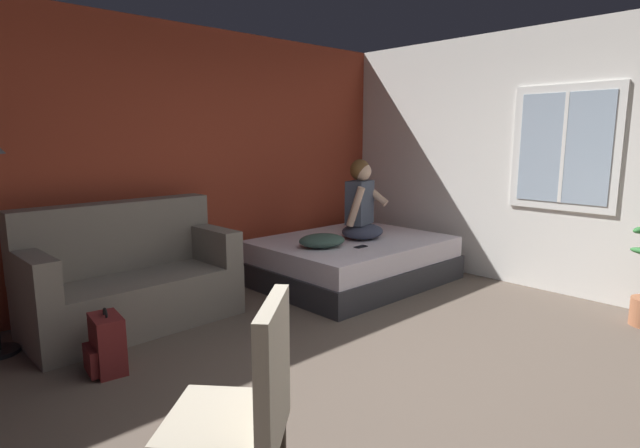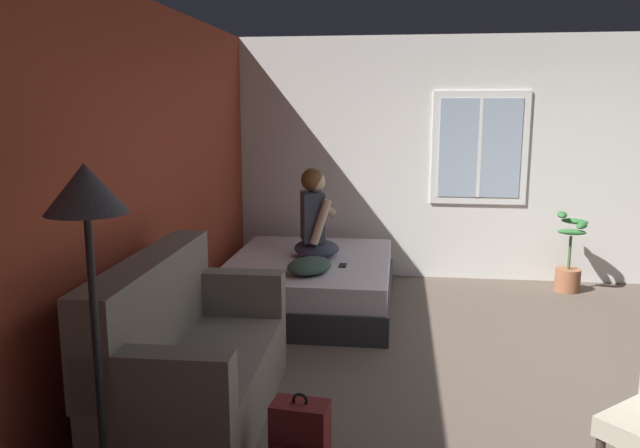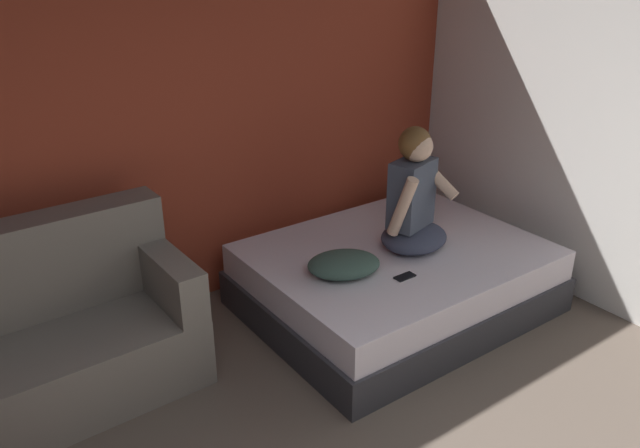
# 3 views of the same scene
# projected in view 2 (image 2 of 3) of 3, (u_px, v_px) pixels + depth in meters

# --- Properties ---
(ground_plane) EXTENTS (40.00, 40.00, 0.00)m
(ground_plane) POSITION_uv_depth(u_px,v_px,m) (577.00, 388.00, 4.35)
(ground_plane) COLOR brown
(wall_back_accent) EXTENTS (10.60, 0.16, 2.70)m
(wall_back_accent) POSITION_uv_depth(u_px,v_px,m) (134.00, 189.00, 4.50)
(wall_back_accent) COLOR #993823
(wall_back_accent) RESTS_ON ground
(wall_side_with_window) EXTENTS (0.19, 7.58, 2.70)m
(wall_side_with_window) POSITION_uv_depth(u_px,v_px,m) (515.00, 160.00, 6.91)
(wall_side_with_window) COLOR silver
(wall_side_with_window) RESTS_ON ground
(bed) EXTENTS (2.04, 1.59, 0.48)m
(bed) POSITION_uv_depth(u_px,v_px,m) (310.00, 283.00, 6.11)
(bed) COLOR #2D2D33
(bed) RESTS_ON ground
(couch) EXTENTS (1.72, 0.86, 1.04)m
(couch) POSITION_uv_depth(u_px,v_px,m) (188.00, 360.00, 3.86)
(couch) COLOR slate
(couch) RESTS_ON ground
(person_seated) EXTENTS (0.62, 0.57, 0.88)m
(person_seated) POSITION_uv_depth(u_px,v_px,m) (315.00, 221.00, 6.09)
(person_seated) COLOR #383D51
(person_seated) RESTS_ON bed
(backpack) EXTENTS (0.26, 0.32, 0.46)m
(backpack) POSITION_uv_depth(u_px,v_px,m) (300.00, 440.00, 3.31)
(backpack) COLOR maroon
(backpack) RESTS_ON ground
(throw_pillow) EXTENTS (0.58, 0.51, 0.14)m
(throw_pillow) POSITION_uv_depth(u_px,v_px,m) (310.00, 266.00, 5.51)
(throw_pillow) COLOR #385147
(throw_pillow) RESTS_ON bed
(cell_phone) EXTENTS (0.14, 0.07, 0.01)m
(cell_phone) POSITION_uv_depth(u_px,v_px,m) (343.00, 265.00, 5.78)
(cell_phone) COLOR black
(cell_phone) RESTS_ON bed
(floor_lamp) EXTENTS (0.36, 0.36, 1.70)m
(floor_lamp) POSITION_uv_depth(u_px,v_px,m) (88.00, 225.00, 2.71)
(floor_lamp) COLOR black
(floor_lamp) RESTS_ON ground
(potted_plant) EXTENTS (0.39, 0.37, 0.85)m
(potted_plant) POSITION_uv_depth(u_px,v_px,m) (569.00, 263.00, 6.59)
(potted_plant) COLOR #995B3D
(potted_plant) RESTS_ON ground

